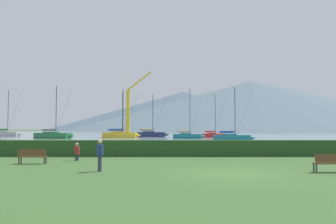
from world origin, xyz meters
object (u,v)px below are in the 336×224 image
at_px(sailboat_slip_3, 119,135).
at_px(sailboat_slip_0, 120,133).
at_px(sailboat_slip_8, 5,134).
at_px(sailboat_slip_5, 53,135).
at_px(dock_crane, 128,116).
at_px(park_bench_under_tree, 329,162).
at_px(park_bench_near_path, 31,155).
at_px(person_seated_viewer, 76,151).
at_px(sailboat_slip_1, 187,136).
at_px(sailboat_slip_7, 150,134).
at_px(sailboat_slip_9, 232,137).
at_px(sailboat_slip_6, 213,135).
at_px(person_standing_walker, 99,153).

bearing_deg(sailboat_slip_3, sailboat_slip_0, 100.32).
height_order(sailboat_slip_0, sailboat_slip_8, sailboat_slip_0).
height_order(sailboat_slip_5, dock_crane, dock_crane).
relative_size(sailboat_slip_5, park_bench_under_tree, 7.13).
distance_m(park_bench_near_path, person_seated_viewer, 3.18).
height_order(sailboat_slip_1, sailboat_slip_3, sailboat_slip_1).
bearing_deg(sailboat_slip_1, sailboat_slip_3, 171.23).
relative_size(sailboat_slip_0, sailboat_slip_1, 1.25).
distance_m(sailboat_slip_1, sailboat_slip_7, 17.22).
relative_size(sailboat_slip_5, sailboat_slip_7, 1.04).
height_order(sailboat_slip_7, sailboat_slip_9, sailboat_slip_7).
relative_size(sailboat_slip_8, park_bench_near_path, 7.24).
relative_size(sailboat_slip_6, person_standing_walker, 6.43).
height_order(sailboat_slip_1, sailboat_slip_6, sailboat_slip_1).
height_order(sailboat_slip_3, dock_crane, dock_crane).
bearing_deg(park_bench_under_tree, person_seated_viewer, 155.32).
relative_size(sailboat_slip_9, person_seated_viewer, 7.77).
height_order(sailboat_slip_7, person_seated_viewer, sailboat_slip_7).
bearing_deg(dock_crane, sailboat_slip_6, 8.89).
height_order(sailboat_slip_6, sailboat_slip_7, sailboat_slip_7).
height_order(sailboat_slip_1, park_bench_near_path, sailboat_slip_1).
relative_size(sailboat_slip_0, sailboat_slip_7, 1.24).
height_order(sailboat_slip_1, sailboat_slip_9, sailboat_slip_1).
bearing_deg(sailboat_slip_3, park_bench_under_tree, -69.93).
xyz_separation_m(sailboat_slip_3, sailboat_slip_9, (22.91, -19.84, -0.12)).
relative_size(sailboat_slip_0, sailboat_slip_9, 1.40).
bearing_deg(person_seated_viewer, park_bench_near_path, -118.41).
xyz_separation_m(sailboat_slip_8, park_bench_under_tree, (53.25, -80.43, -0.25)).
bearing_deg(sailboat_slip_9, sailboat_slip_7, 128.71).
relative_size(sailboat_slip_1, sailboat_slip_8, 0.85).
xyz_separation_m(sailboat_slip_6, sailboat_slip_9, (0.38, -23.52, 0.04)).
distance_m(sailboat_slip_6, dock_crane, 21.27).
height_order(sailboat_slip_1, person_standing_walker, sailboat_slip_1).
bearing_deg(sailboat_slip_6, sailboat_slip_1, -121.76).
bearing_deg(person_seated_viewer, sailboat_slip_3, 111.54).
bearing_deg(sailboat_slip_6, dock_crane, -165.98).
relative_size(park_bench_under_tree, person_standing_walker, 0.98).
relative_size(park_bench_near_path, dock_crane, 0.11).
bearing_deg(sailboat_slip_8, sailboat_slip_5, -39.44).
bearing_deg(person_standing_walker, person_seated_viewer, 121.38).
xyz_separation_m(sailboat_slip_7, park_bench_under_tree, (12.80, -74.99, -0.22)).
bearing_deg(dock_crane, person_standing_walker, -85.01).
distance_m(sailboat_slip_3, person_standing_walker, 65.80).
bearing_deg(sailboat_slip_5, sailboat_slip_7, 50.47).
bearing_deg(sailboat_slip_7, park_bench_near_path, -91.33).
xyz_separation_m(sailboat_slip_5, person_standing_walker, (21.42, -59.06, 0.22)).
height_order(park_bench_near_path, park_bench_under_tree, same).
bearing_deg(sailboat_slip_5, sailboat_slip_1, 14.87).
distance_m(sailboat_slip_5, dock_crane, 17.60).
bearing_deg(person_standing_walker, dock_crane, 102.16).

